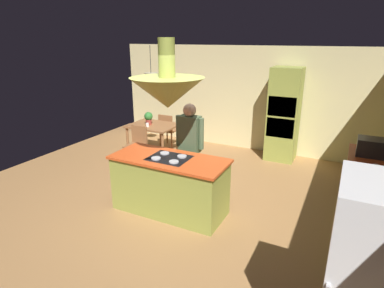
# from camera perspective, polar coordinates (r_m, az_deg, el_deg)

# --- Properties ---
(ground) EXTENTS (8.16, 8.16, 0.00)m
(ground) POSITION_cam_1_polar(r_m,az_deg,el_deg) (5.57, -2.83, -10.85)
(ground) COLOR #9E7042
(wall_back) EXTENTS (6.80, 0.10, 2.55)m
(wall_back) POSITION_cam_1_polar(r_m,az_deg,el_deg) (8.15, 9.19, 8.07)
(wall_back) COLOR beige
(wall_back) RESTS_ON ground
(kitchen_island) EXTENTS (1.86, 0.81, 0.95)m
(kitchen_island) POSITION_cam_1_polar(r_m,az_deg,el_deg) (5.19, -4.01, -7.27)
(kitchen_island) COLOR #939E42
(kitchen_island) RESTS_ON ground
(counter_run_right) EXTENTS (0.73, 2.55, 0.93)m
(counter_run_right) POSITION_cam_1_polar(r_m,az_deg,el_deg) (5.32, 28.90, -9.04)
(counter_run_right) COLOR #939E42
(counter_run_right) RESTS_ON ground
(oven_tower) EXTENTS (0.66, 0.62, 2.12)m
(oven_tower) POSITION_cam_1_polar(r_m,az_deg,el_deg) (7.55, 16.11, 5.07)
(oven_tower) COLOR #939E42
(oven_tower) RESTS_ON ground
(dining_table) EXTENTS (1.10, 0.87, 0.76)m
(dining_table) POSITION_cam_1_polar(r_m,az_deg,el_deg) (7.65, -6.98, 2.73)
(dining_table) COLOR #925D36
(dining_table) RESTS_ON ground
(person_at_island) EXTENTS (0.53, 0.22, 1.68)m
(person_at_island) POSITION_cam_1_polar(r_m,az_deg,el_deg) (5.55, -0.41, 0.01)
(person_at_island) COLOR tan
(person_at_island) RESTS_ON ground
(range_hood) EXTENTS (1.10, 1.10, 1.00)m
(range_hood) POSITION_cam_1_polar(r_m,az_deg,el_deg) (4.73, -4.43, 9.47)
(range_hood) COLOR #939E42
(pendant_light_over_table) EXTENTS (0.32, 0.32, 0.82)m
(pendant_light_over_table) POSITION_cam_1_polar(r_m,az_deg,el_deg) (7.41, -7.35, 11.71)
(pendant_light_over_table) COLOR beige
(chair_facing_island) EXTENTS (0.40, 0.40, 0.87)m
(chair_facing_island) POSITION_cam_1_polar(r_m,az_deg,el_deg) (7.18, -9.82, 0.24)
(chair_facing_island) COLOR #925D36
(chair_facing_island) RESTS_ON ground
(chair_by_back_wall) EXTENTS (0.40, 0.40, 0.87)m
(chair_by_back_wall) POSITION_cam_1_polar(r_m,az_deg,el_deg) (8.22, -4.41, 2.82)
(chair_by_back_wall) COLOR #925D36
(chair_by_back_wall) RESTS_ON ground
(potted_plant_on_table) EXTENTS (0.20, 0.20, 0.30)m
(potted_plant_on_table) POSITION_cam_1_polar(r_m,az_deg,el_deg) (7.61, -7.81, 4.72)
(potted_plant_on_table) COLOR #99382D
(potted_plant_on_table) RESTS_ON dining_table
(cup_on_table) EXTENTS (0.07, 0.07, 0.09)m
(cup_on_table) POSITION_cam_1_polar(r_m,az_deg,el_deg) (7.44, -8.01, 3.41)
(cup_on_table) COLOR white
(cup_on_table) RESTS_ON dining_table
(canister_flour) EXTENTS (0.11, 0.11, 0.22)m
(canister_flour) POSITION_cam_1_polar(r_m,az_deg,el_deg) (4.52, 30.08, -6.07)
(canister_flour) COLOR silver
(canister_flour) RESTS_ON counter_run_right
(canister_sugar) EXTENTS (0.13, 0.13, 0.22)m
(canister_sugar) POSITION_cam_1_polar(r_m,az_deg,el_deg) (4.68, 30.01, -5.21)
(canister_sugar) COLOR silver
(canister_sugar) RESTS_ON counter_run_right
(canister_tea) EXTENTS (0.10, 0.10, 0.21)m
(canister_tea) POSITION_cam_1_polar(r_m,az_deg,el_deg) (4.85, 29.94, -4.45)
(canister_tea) COLOR silver
(canister_tea) RESTS_ON counter_run_right
(microwave_on_counter) EXTENTS (0.46, 0.36, 0.28)m
(microwave_on_counter) POSITION_cam_1_polar(r_m,az_deg,el_deg) (5.81, 29.68, -0.52)
(microwave_on_counter) COLOR #232326
(microwave_on_counter) RESTS_ON counter_run_right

